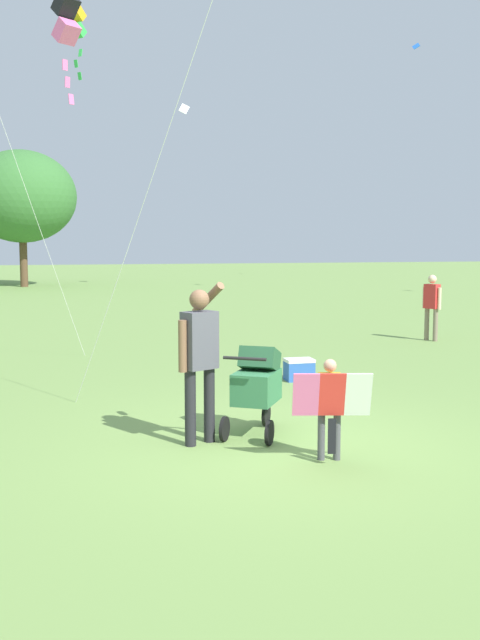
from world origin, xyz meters
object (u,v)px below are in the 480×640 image
object	(u,v)px
cooler_box	(299,369)
person_red_shirt	(432,302)
kite_orange_delta	(76,27)
person_adult_flyer	(199,351)
kite_adult_black	(67,22)
child_with_butterfly_kite	(330,400)
stroller	(257,382)

from	to	relation	value
cooler_box	person_red_shirt	bearing A→B (deg)	40.99
kite_orange_delta	person_adult_flyer	bearing A→B (deg)	-80.82
kite_adult_black	kite_orange_delta	world-z (taller)	kite_orange_delta
person_adult_flyer	child_with_butterfly_kite	bearing A→B (deg)	-38.99
kite_orange_delta	cooler_box	world-z (taller)	kite_orange_delta
person_adult_flyer	kite_orange_delta	bearing A→B (deg)	99.18
person_red_shirt	cooler_box	distance (m)	5.73
kite_orange_delta	person_red_shirt	world-z (taller)	kite_orange_delta
person_red_shirt	stroller	bearing A→B (deg)	-130.68
stroller	kite_orange_delta	bearing A→B (deg)	105.62
child_with_butterfly_kite	person_red_shirt	size ratio (longest dim) A/B	0.71
person_red_shirt	cooler_box	world-z (taller)	person_red_shirt
person_adult_flyer	stroller	size ratio (longest dim) A/B	1.65
person_adult_flyer	stroller	bearing A→B (deg)	18.02
child_with_butterfly_kite	cooler_box	size ratio (longest dim) A/B	2.32
person_adult_flyer	person_red_shirt	size ratio (longest dim) A/B	1.22
kite_adult_black	kite_orange_delta	bearing A→B (deg)	87.04
child_with_butterfly_kite	person_adult_flyer	size ratio (longest dim) A/B	0.59
kite_adult_black	child_with_butterfly_kite	bearing A→B (deg)	-53.99
child_with_butterfly_kite	person_red_shirt	world-z (taller)	person_red_shirt
child_with_butterfly_kite	cooler_box	bearing A→B (deg)	75.98
person_red_shirt	cooler_box	size ratio (longest dim) A/B	3.27
kite_adult_black	person_red_shirt	world-z (taller)	kite_adult_black
child_with_butterfly_kite	kite_orange_delta	world-z (taller)	kite_orange_delta
kite_adult_black	stroller	bearing A→B (deg)	-47.66
person_adult_flyer	cooler_box	size ratio (longest dim) A/B	3.97
kite_orange_delta	cooler_box	xyz separation A→B (m)	(3.28, -3.37, -5.97)
person_adult_flyer	cooler_box	distance (m)	4.01
person_adult_flyer	kite_adult_black	size ratio (longest dim) A/B	0.33
kite_adult_black	cooler_box	size ratio (longest dim) A/B	12.15
kite_adult_black	person_red_shirt	size ratio (longest dim) A/B	3.72
stroller	kite_orange_delta	distance (m)	8.64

